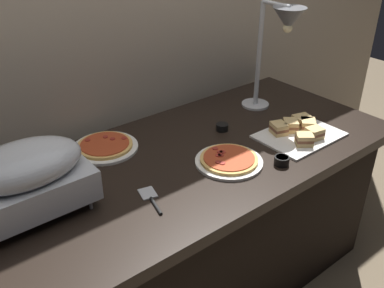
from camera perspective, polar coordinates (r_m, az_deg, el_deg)
ground_plane at (r=2.27m, az=-0.40°, el=-18.24°), size 8.00×8.00×0.00m
back_wall at (r=2.00m, az=-9.75°, el=15.25°), size 4.40×0.04×2.40m
buffet_table at (r=2.00m, az=-0.44°, el=-10.81°), size 1.90×0.84×0.76m
chafing_dish at (r=1.49m, az=-21.09°, el=-4.05°), size 0.40×0.25×0.26m
heat_lamp at (r=2.04m, az=11.91°, el=14.56°), size 0.15×0.30×0.53m
pizza_plate_front at (r=1.86m, az=-11.50°, el=-0.30°), size 0.28×0.28×0.03m
pizza_plate_center at (r=1.73m, az=4.93°, el=-2.17°), size 0.28×0.28×0.03m
sandwich_platter at (r=1.98m, az=14.12°, el=1.66°), size 0.37×0.27×0.06m
sauce_cup_near at (r=1.98m, az=4.03°, el=2.29°), size 0.06×0.06×0.03m
sauce_cup_far at (r=1.75m, az=11.87°, el=-2.13°), size 0.06×0.06×0.04m
serving_spatula at (r=1.54m, az=-5.42°, el=-7.32°), size 0.07×0.17×0.01m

